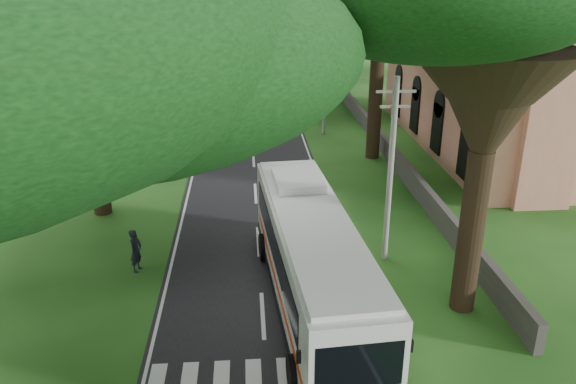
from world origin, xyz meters
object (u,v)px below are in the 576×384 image
pedestrian (136,251)px  pole_far (299,45)px  pole_near (391,169)px  distant_car_c (270,60)px  church (514,78)px  distant_car_a (237,106)px  coach_bus (312,259)px  distant_car_b (236,76)px  pole_mid (325,79)px

pedestrian → pole_far: bearing=3.1°
pole_far → pedestrian: (-10.66, -40.27, -3.24)m
pole_near → distant_car_c: (-2.62, 52.80, -3.56)m
church → pole_near: size_ratio=3.00×
distant_car_a → coach_bus: bearing=106.2°
church → distant_car_b: (-19.30, 25.41, -4.20)m
distant_car_a → distant_car_c: size_ratio=0.94×
church → distant_car_a: bearing=149.0°
pole_mid → pedestrian: size_ratio=4.25×
church → pedestrian: 28.21m
pole_far → coach_bus: pole_far is taller
distant_car_b → coach_bus: bearing=-82.8°
distant_car_c → pole_mid: bearing=108.2°
pole_near → pedestrian: (-10.66, -0.27, -3.24)m
pole_mid → distant_car_b: 22.35m
pole_near → distant_car_b: bearing=99.6°
pole_near → pole_far: (0.00, 40.00, 0.00)m
pole_near → coach_bus: 5.52m
pole_near → distant_car_b: size_ratio=1.93×
pole_far → pedestrian: pole_far is taller
church → distant_car_b: church is taller
pole_mid → distant_car_a: pole_mid is taller
pole_far → coach_bus: 43.74m
pole_far → distant_car_b: bearing=172.1°
church → pedestrian: church is taller
church → distant_car_c: church is taller
pedestrian → pole_mid: bearing=-9.8°
church → pole_near: 19.88m
church → pedestrian: size_ratio=12.76×
church → pole_far: (-12.36, 24.45, -0.73)m
coach_bus → pedestrian: coach_bus is taller
church → distant_car_c: 40.39m
church → coach_bus: 25.08m
pedestrian → coach_bus: bearing=-97.1°
pole_near → pole_mid: 20.00m
pole_near → coach_bus: bearing=-136.0°
pole_mid → distant_car_b: pole_mid is taller
distant_car_b → distant_car_a: bearing=-86.1°
church → pole_far: size_ratio=3.00×
pole_mid → coach_bus: 23.92m
pole_far → coach_bus: (-3.66, -43.54, -2.14)m
pole_mid → church: bearing=-19.8°
distant_car_a → distant_car_b: size_ratio=0.92×
distant_car_b → pole_mid: bearing=-68.7°
coach_bus → distant_car_b: bearing=89.9°
pole_near → distant_car_b: pole_near is taller
pole_mid → distant_car_c: (-2.62, 32.80, -3.56)m
coach_bus → pole_mid: bearing=76.9°
pole_far → distant_car_a: size_ratio=2.11×
pedestrian → pole_near: bearing=-70.6°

